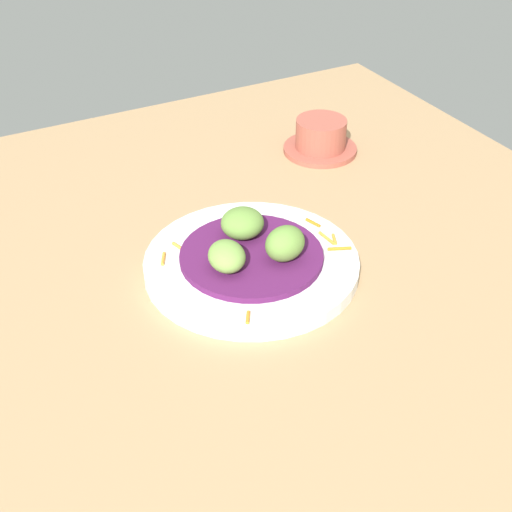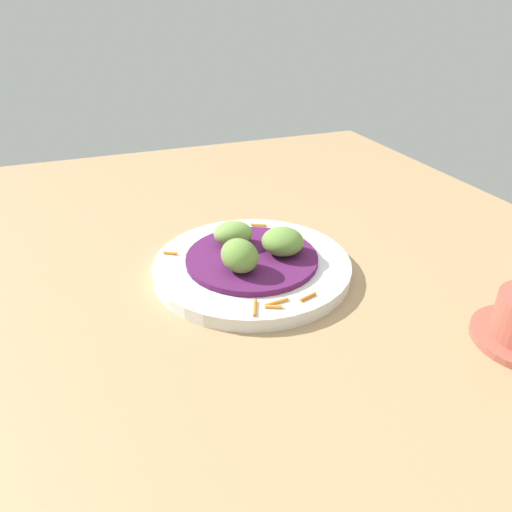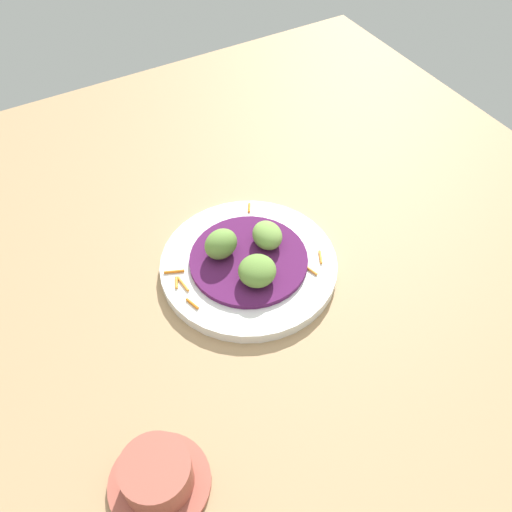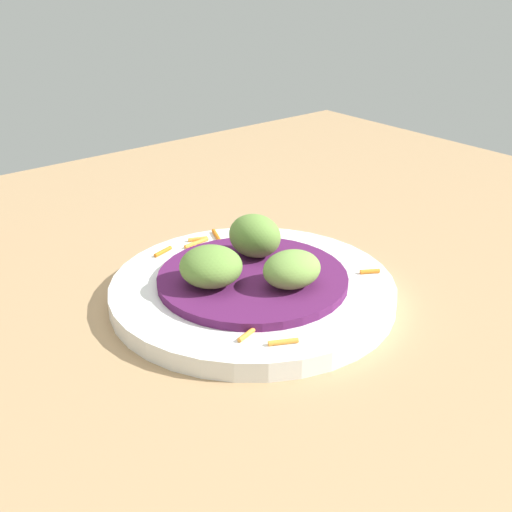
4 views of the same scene
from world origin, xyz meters
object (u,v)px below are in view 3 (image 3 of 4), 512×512
object	(u,v)px
guac_scoop_left	(221,244)
guac_scoop_center	(257,271)
terracotta_bowl	(158,477)
guac_scoop_right	(267,235)
main_plate	(249,265)

from	to	relation	value
guac_scoop_left	guac_scoop_center	bearing A→B (deg)	-71.95
guac_scoop_left	terracotta_bowl	bearing A→B (deg)	-129.67
guac_scoop_left	guac_scoop_right	xyz separation A→B (cm)	(6.83, -1.45, -0.44)
guac_scoop_center	terracotta_bowl	size ratio (longest dim) A/B	0.48
guac_scoop_right	terracotta_bowl	bearing A→B (deg)	-139.52
main_plate	terracotta_bowl	world-z (taller)	terracotta_bowl
guac_scoop_center	guac_scoop_right	xyz separation A→B (cm)	(4.67, 5.19, -0.11)
guac_scoop_center	guac_scoop_right	distance (cm)	6.98
guac_scoop_left	guac_scoop_center	distance (cm)	6.99
main_plate	guac_scoop_center	xyz separation A→B (cm)	(-0.83, -3.94, 3.37)
guac_scoop_left	guac_scoop_right	distance (cm)	7.00
guac_scoop_center	terracotta_bowl	xyz separation A→B (cm)	(-22.82, -18.26, -1.90)
main_plate	guac_scoop_right	size ratio (longest dim) A/B	4.96
main_plate	guac_scoop_center	bearing A→B (deg)	-101.95
main_plate	guac_scoop_left	xyz separation A→B (cm)	(-3.00, 2.69, 3.70)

